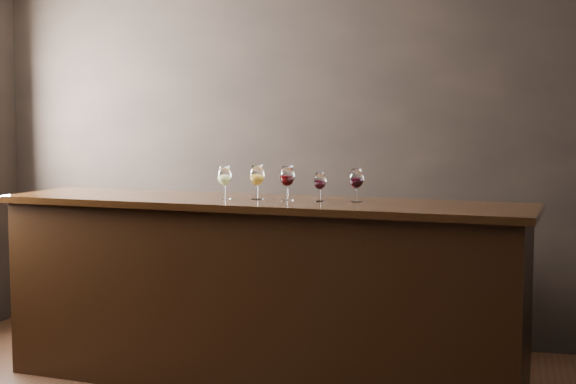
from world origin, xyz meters
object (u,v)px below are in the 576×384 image
(bar_counter, at_px, (258,297))
(back_bar_shelf, at_px, (207,277))
(glass_red_c, at_px, (357,179))
(glass_red_a, at_px, (287,177))
(glass_white, at_px, (224,177))
(glass_amber, at_px, (257,176))
(glass_red_b, at_px, (320,182))

(bar_counter, bearing_deg, back_bar_shelf, 131.34)
(glass_red_c, bearing_deg, glass_red_a, -176.90)
(glass_white, relative_size, glass_red_c, 1.02)
(glass_amber, distance_m, glass_red_a, 0.20)
(glass_red_a, bearing_deg, bar_counter, -178.78)
(glass_red_a, bearing_deg, glass_white, -178.64)
(glass_red_b, bearing_deg, back_bar_shelf, 138.26)
(back_bar_shelf, relative_size, glass_amber, 12.14)
(bar_counter, relative_size, glass_red_b, 18.36)
(back_bar_shelf, height_order, glass_white, glass_white)
(back_bar_shelf, bearing_deg, bar_counter, -53.85)
(back_bar_shelf, bearing_deg, glass_red_a, -47.43)
(bar_counter, bearing_deg, glass_amber, 124.28)
(glass_amber, distance_m, glass_red_b, 0.40)
(glass_white, xyz_separation_m, glass_red_a, (0.39, 0.01, 0.01))
(glass_white, distance_m, glass_red_a, 0.39)
(bar_counter, xyz_separation_m, back_bar_shelf, (-0.72, 0.99, -0.10))
(back_bar_shelf, bearing_deg, glass_amber, -53.71)
(glass_amber, height_order, glass_red_b, glass_amber)
(glass_white, bearing_deg, glass_red_a, 1.36)
(glass_red_a, bearing_deg, back_bar_shelf, 132.57)
(bar_counter, height_order, glass_amber, glass_amber)
(bar_counter, height_order, glass_white, glass_white)
(glass_white, relative_size, glass_red_a, 0.96)
(glass_red_b, bearing_deg, glass_red_c, 6.32)
(glass_red_a, distance_m, glass_red_b, 0.20)
(glass_red_b, distance_m, glass_red_c, 0.22)
(bar_counter, height_order, back_bar_shelf, bar_counter)
(bar_counter, relative_size, glass_amber, 15.24)
(back_bar_shelf, xyz_separation_m, glass_white, (0.51, -0.99, 0.83))
(glass_white, relative_size, glass_red_b, 1.16)
(bar_counter, distance_m, glass_white, 0.76)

